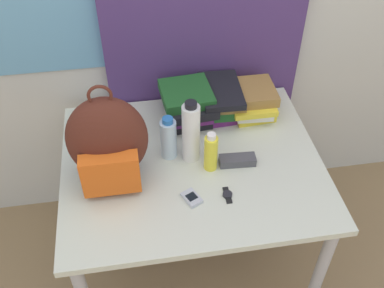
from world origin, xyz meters
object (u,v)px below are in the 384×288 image
at_px(book_stack_center, 220,100).
at_px(cell_phone, 192,198).
at_px(water_bottle, 169,138).
at_px(sports_bottle, 191,132).
at_px(wristwatch, 227,195).
at_px(backpack, 108,142).
at_px(sunglasses_case, 237,160).
at_px(book_stack_right, 251,99).
at_px(sunscreen_bottle, 211,152).
at_px(book_stack_left, 188,103).

bearing_deg(book_stack_center, cell_phone, -112.82).
distance_m(water_bottle, sports_bottle, 0.10).
xyz_separation_m(sports_bottle, wristwatch, (0.11, -0.23, -0.13)).
distance_m(backpack, cell_phone, 0.38).
bearing_deg(wristwatch, book_stack_center, 81.94).
height_order(book_stack_center, sports_bottle, sports_bottle).
bearing_deg(sunglasses_case, book_stack_right, 67.07).
height_order(backpack, book_stack_right, backpack).
relative_size(cell_phone, wristwatch, 1.17).
height_order(book_stack_center, wristwatch, book_stack_center).
xyz_separation_m(sports_bottle, sunscreen_bottle, (0.07, -0.07, -0.05)).
bearing_deg(wristwatch, sports_bottle, 114.57).
distance_m(backpack, sunglasses_case, 0.54).
bearing_deg(book_stack_left, book_stack_right, 0.78).
bearing_deg(book_stack_right, backpack, -153.81).
bearing_deg(book_stack_right, wristwatch, -113.73).
height_order(backpack, sunscreen_bottle, backpack).
bearing_deg(backpack, water_bottle, 19.18).
height_order(book_stack_center, water_bottle, water_bottle).
relative_size(book_stack_left, sports_bottle, 1.01).
bearing_deg(wristwatch, backpack, 157.74).
bearing_deg(book_stack_left, sports_bottle, -95.83).
distance_m(backpack, book_stack_right, 0.74).
bearing_deg(book_stack_left, water_bottle, -116.31).
xyz_separation_m(water_bottle, wristwatch, (0.19, -0.26, -0.09)).
xyz_separation_m(book_stack_left, cell_phone, (-0.06, -0.49, -0.08)).
height_order(sunscreen_bottle, sunglasses_case, sunscreen_bottle).
bearing_deg(backpack, book_stack_left, 41.82).
xyz_separation_m(backpack, cell_phone, (0.29, -0.17, -0.17)).
xyz_separation_m(book_stack_center, book_stack_right, (0.15, -0.01, -0.01)).
height_order(backpack, sports_bottle, backpack).
distance_m(sunscreen_bottle, wristwatch, 0.18).
bearing_deg(book_stack_center, wristwatch, -98.06).
xyz_separation_m(sunscreen_bottle, cell_phone, (-0.10, -0.16, -0.08)).
bearing_deg(backpack, book_stack_center, 33.11).
bearing_deg(cell_phone, sunglasses_case, 36.50).
relative_size(book_stack_center, sunscreen_bottle, 1.55).
height_order(water_bottle, sunscreen_bottle, water_bottle).
xyz_separation_m(water_bottle, cell_phone, (0.05, -0.26, -0.09)).
bearing_deg(water_bottle, sunglasses_case, -19.38).
distance_m(book_stack_left, book_stack_center, 0.15).
bearing_deg(book_stack_left, wristwatch, -80.89).
xyz_separation_m(book_stack_left, book_stack_right, (0.30, 0.00, -0.02)).
relative_size(backpack, water_bottle, 2.18).
bearing_deg(backpack, sunscreen_bottle, -2.36).
height_order(book_stack_left, sunglasses_case, book_stack_left).
xyz_separation_m(book_stack_center, sunglasses_case, (0.01, -0.34, -0.06)).
relative_size(backpack, book_stack_left, 1.50).
bearing_deg(book_stack_left, sunscreen_bottle, -82.72).
relative_size(book_stack_right, wristwatch, 3.37).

